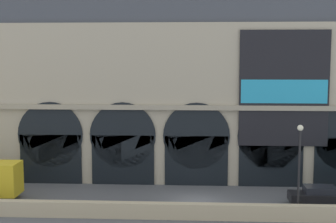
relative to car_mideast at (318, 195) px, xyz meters
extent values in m
plane|color=#54565B|center=(-9.68, 0.50, -0.80)|extent=(200.00, 200.00, 0.00)
cube|color=#BCAD8C|center=(-9.68, -3.87, -0.22)|extent=(90.00, 0.70, 1.16)
cube|color=#B2A891|center=(-9.68, 7.88, 6.65)|extent=(42.08, 4.74, 14.90)
cube|color=#424751|center=(-9.68, 8.18, 16.07)|extent=(42.08, 4.14, 3.95)
cube|color=black|center=(-23.26, 5.45, 1.51)|extent=(5.80, 0.20, 4.63)
cylinder|color=black|center=(-23.26, 5.45, 3.83)|extent=(6.11, 0.20, 6.11)
cube|color=black|center=(-16.47, 5.45, 1.51)|extent=(5.80, 0.20, 4.63)
cylinder|color=black|center=(-16.47, 5.45, 3.83)|extent=(6.11, 0.20, 6.11)
cube|color=black|center=(-9.68, 5.45, 1.51)|extent=(5.80, 0.20, 4.63)
cylinder|color=black|center=(-9.68, 5.45, 3.83)|extent=(6.11, 0.20, 6.11)
cube|color=black|center=(-2.90, 5.45, 1.51)|extent=(5.80, 0.20, 4.63)
cylinder|color=black|center=(-2.90, 5.45, 3.83)|extent=(6.11, 0.20, 6.11)
cube|color=black|center=(-1.90, 5.33, 8.20)|extent=(7.97, 0.12, 10.40)
cube|color=#26A5D8|center=(-1.90, 5.25, 7.94)|extent=(7.65, 0.04, 2.11)
cube|color=#A49A85|center=(-9.68, 5.35, 6.44)|extent=(42.08, 0.50, 0.44)
cylinder|color=black|center=(-25.88, 1.21, -0.38)|extent=(0.28, 0.84, 0.84)
cube|color=black|center=(-0.06, 0.00, -0.15)|extent=(4.40, 1.80, 0.70)
cube|color=black|center=(0.16, 0.00, 0.47)|extent=(2.46, 1.62, 0.55)
cylinder|color=black|center=(-1.51, -0.81, -0.50)|extent=(0.28, 0.60, 0.60)
cylinder|color=black|center=(-1.51, 0.81, -0.50)|extent=(0.28, 0.60, 0.60)
cylinder|color=black|center=(1.39, 0.81, -0.50)|extent=(0.28, 0.60, 0.60)
cylinder|color=black|center=(-2.22, -3.07, 2.45)|extent=(0.16, 0.16, 6.50)
sphere|color=#F2EDCC|center=(-2.22, -3.07, 5.88)|extent=(0.44, 0.44, 0.44)
camera|label=1|loc=(-9.92, -37.62, 10.89)|focal=50.94mm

